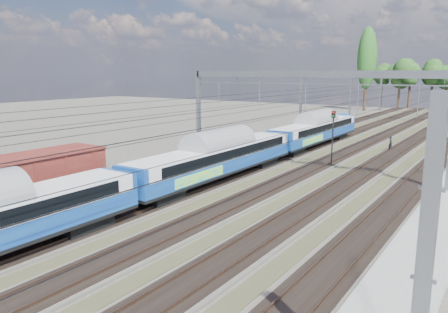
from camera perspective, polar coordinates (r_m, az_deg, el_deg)
The scene contains 7 objects.
track_bed at distance 53.12m, azimuth 16.78°, elevation 0.99°, with size 21.00×130.00×0.34m.
platform at distance 26.81m, azimuth 25.47°, elevation -9.13°, with size 3.00×70.00×0.30m, color gray.
catenary at distance 59.76m, azimuth 19.64°, elevation 7.97°, with size 25.65×130.00×9.00m.
poplar at distance 107.37m, azimuth 18.20°, elevation 12.04°, with size 4.40×4.40×19.04m.
emu_train at distance 34.91m, azimuth -1.07°, elevation 0.48°, with size 2.93×61.96×4.28m.
worker at distance 52.99m, azimuth 20.93°, elevation 1.58°, with size 0.65×0.43×1.79m, color black.
signal_near at distance 41.83m, azimuth 14.02°, elevation 3.13°, with size 0.37×0.34×5.38m.
Camera 1 is at (15.15, -5.15, 8.87)m, focal length 35.00 mm.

